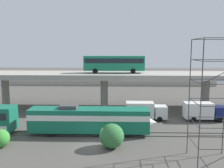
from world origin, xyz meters
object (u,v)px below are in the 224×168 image
(parked_car_3, at_px, (131,76))
(parked_car_7, at_px, (115,76))
(train_locomotive, at_px, (95,119))
(scaffolding_tower, at_px, (214,98))
(service_truck_west, at_px, (145,110))
(service_truck_east, at_px, (203,111))
(parked_car_2, at_px, (164,78))
(parked_car_5, at_px, (147,78))
(parked_car_6, at_px, (127,77))
(transit_bus_on_overpass, at_px, (114,63))
(parked_car_4, at_px, (168,77))
(parked_car_0, at_px, (64,77))
(parked_car_1, at_px, (90,76))

(parked_car_3, bearing_deg, parked_car_7, 170.15)
(parked_car_7, bearing_deg, train_locomotive, 87.97)
(scaffolding_tower, xyz_separation_m, parked_car_3, (-5.65, 60.62, -4.44))
(service_truck_west, relative_size, service_truck_east, 1.00)
(service_truck_east, height_order, parked_car_2, parked_car_2)
(service_truck_west, relative_size, parked_car_7, 1.69)
(train_locomotive, height_order, parked_car_5, train_locomotive)
(parked_car_6, relative_size, parked_car_7, 1.12)
(service_truck_west, distance_m, parked_car_5, 41.71)
(scaffolding_tower, distance_m, parked_car_7, 62.77)
(train_locomotive, xyz_separation_m, scaffolding_tower, (13.16, -8.22, 4.70))
(service_truck_west, xyz_separation_m, service_truck_east, (9.75, 0.00, 0.00))
(parked_car_2, bearing_deg, transit_bus_on_overpass, 64.13)
(scaffolding_tower, bearing_deg, parked_car_6, 97.40)
(scaffolding_tower, height_order, parked_car_4, scaffolding_tower)
(parked_car_0, height_order, parked_car_5, same)
(scaffolding_tower, relative_size, parked_car_4, 2.81)
(service_truck_east, relative_size, parked_car_6, 1.50)
(service_truck_east, distance_m, parked_car_1, 51.71)
(transit_bus_on_overpass, height_order, parked_car_3, transit_bus_on_overpass)
(service_truck_east, xyz_separation_m, parked_car_2, (0.84, 41.58, 0.81))
(parked_car_3, bearing_deg, scaffolding_tower, -84.67)
(parked_car_0, xyz_separation_m, parked_car_5, (28.47, -2.34, 0.00))
(parked_car_3, bearing_deg, transit_bus_on_overpass, -98.12)
(service_truck_east, distance_m, parked_car_0, 55.07)
(parked_car_0, relative_size, parked_car_3, 0.99)
(parked_car_2, relative_size, parked_car_7, 1.02)
(parked_car_3, bearing_deg, parked_car_2, -17.89)
(parked_car_0, bearing_deg, train_locomotive, 107.35)
(service_truck_west, height_order, service_truck_east, same)
(service_truck_west, xyz_separation_m, parked_car_6, (-2.01, 41.88, 0.81))
(parked_car_0, relative_size, parked_car_7, 1.11)
(parked_car_0, distance_m, parked_car_6, 21.74)
(transit_bus_on_overpass, relative_size, parked_car_1, 2.61)
(service_truck_east, relative_size, parked_car_3, 1.52)
(parked_car_1, xyz_separation_m, parked_car_2, (25.26, -3.99, -0.00))
(service_truck_west, relative_size, parked_car_0, 1.53)
(scaffolding_tower, height_order, parked_car_0, scaffolding_tower)
(parked_car_4, relative_size, parked_car_7, 1.15)
(parked_car_2, xyz_separation_m, parked_car_4, (2.03, 3.83, 0.00))
(parked_car_3, height_order, parked_car_7, same)
(parked_car_2, xyz_separation_m, parked_car_7, (-16.40, 4.46, -0.00))
(train_locomotive, xyz_separation_m, transit_bus_on_overpass, (2.31, 15.95, 7.03))
(scaffolding_tower, height_order, parked_car_6, scaffolding_tower)
(parked_car_1, relative_size, parked_car_6, 1.02)
(parked_car_1, bearing_deg, parked_car_2, 171.03)
(parked_car_2, bearing_deg, service_truck_west, 75.71)
(service_truck_west, xyz_separation_m, parked_car_4, (12.62, 45.41, 0.81))
(service_truck_east, bearing_deg, parked_car_5, 96.81)
(service_truck_west, bearing_deg, parked_car_2, 75.71)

